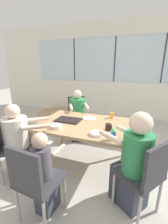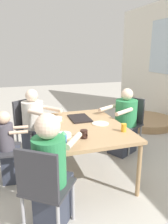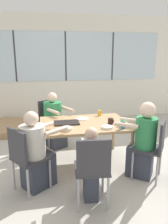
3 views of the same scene
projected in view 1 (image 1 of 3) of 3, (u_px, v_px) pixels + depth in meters
ground_plane at (84, 162)px, 2.52m from camera, size 16.00×16.00×0.00m
wall_back_with_windows at (114, 70)px, 4.54m from camera, size 8.40×0.08×2.80m
dining_table at (84, 127)px, 2.33m from camera, size 1.40×0.99×0.70m
chair_for_woman_green_shirt at (77, 112)px, 3.41m from camera, size 0.54×0.54×0.88m
chair_for_man_blue_shirt at (147, 173)px, 1.48m from camera, size 0.56×0.56×0.88m
chair_for_man_teal_shirt at (7, 143)px, 2.05m from camera, size 0.56×0.56×0.88m
chair_for_toddler at (33, 179)px, 1.40m from camera, size 0.44×0.44×0.88m
person_woman_green_shirt at (78, 117)px, 3.26m from camera, size 0.60×0.71×1.07m
person_man_blue_shirt at (133, 166)px, 1.61m from camera, size 0.62×0.56×1.13m
person_man_teal_shirt at (20, 145)px, 2.12m from camera, size 0.67×0.62×1.07m
person_toddler at (45, 176)px, 1.56m from camera, size 0.23×0.38×0.95m
food_tray_dark at (68, 120)px, 2.42m from camera, size 0.39×0.27×0.02m
coffee_mug at (109, 127)px, 2.05m from camera, size 0.09×0.08×0.09m
sippy_cup at (113, 134)px, 1.78m from camera, size 0.07×0.07×0.15m
juice_glass at (112, 115)px, 2.52m from camera, size 0.06×0.06×0.10m
bowl_white_shallow at (97, 134)px, 1.91m from camera, size 0.17×0.17×0.03m
bowl_cereal at (56, 126)px, 2.13m from camera, size 0.16×0.16×0.05m
plate_tortillas at (89, 118)px, 2.51m from camera, size 0.22×0.22×0.01m
folded_table_stack at (59, 114)px, 4.75m from camera, size 1.29×1.29×0.15m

